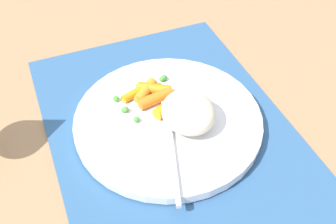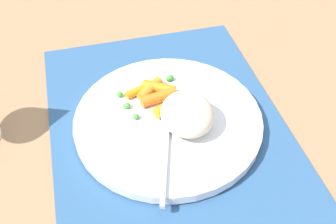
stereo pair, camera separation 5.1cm
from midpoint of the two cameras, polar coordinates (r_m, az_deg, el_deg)
The scene contains 7 objects.
ground_plane at distance 0.58m, azimuth 2.51°, elevation -2.20°, with size 2.40×2.40×0.00m, color #997551.
placemat at distance 0.58m, azimuth 2.52°, elevation -2.00°, with size 0.45×0.33×0.01m, color #2D5684.
plate at distance 0.57m, azimuth 2.55°, elevation -1.32°, with size 0.27×0.27×0.01m, color white.
rice_mound at distance 0.54m, azimuth 5.44°, elevation -0.37°, with size 0.08×0.07×0.04m, color beige.
carrot_portion at distance 0.59m, azimuth 0.72°, elevation 2.38°, with size 0.08×0.08×0.02m.
pea_scatter at distance 0.59m, azimuth 0.62°, elevation 2.04°, with size 0.09×0.09×0.01m.
fork at distance 0.54m, azimuth 2.54°, elevation -3.18°, with size 0.18×0.07×0.01m.
Camera 2 is at (-0.38, 0.10, 0.43)m, focal length 42.98 mm.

